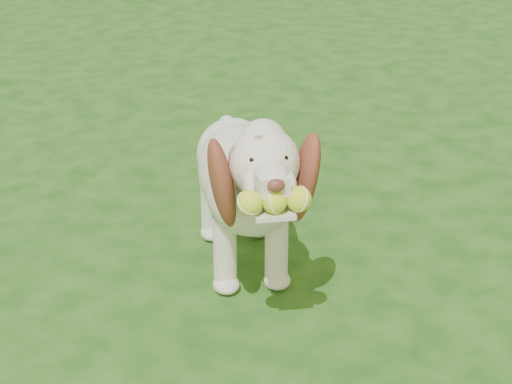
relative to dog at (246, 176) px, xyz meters
name	(u,v)px	position (x,y,z in m)	size (l,w,h in m)	color
ground	(182,294)	(-0.32, -0.06, -0.45)	(80.00, 80.00, 0.00)	#163F12
dog	(246,176)	(0.00, 0.00, 0.00)	(0.67, 1.28, 0.84)	silver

